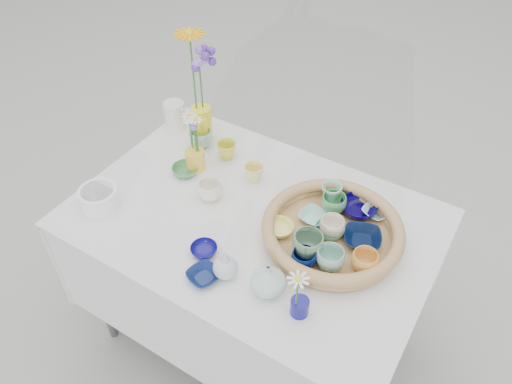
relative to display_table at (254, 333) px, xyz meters
The scene contains 34 objects.
ground 0.00m from the display_table, ahead, with size 80.00×80.00×0.00m, color #A5A5A1.
display_table is the anchor object (origin of this frame).
wicker_tray 0.85m from the display_table, 10.12° to the left, with size 0.47×0.47×0.08m, color olive, non-canonical shape.
tray_ceramic_0 0.88m from the display_table, 32.75° to the left, with size 0.13×0.13×0.04m, color #060040.
tray_ceramic_1 0.89m from the display_table, 12.09° to the left, with size 0.12×0.12×0.03m, color black.
tray_ceramic_2 0.92m from the display_table, ahead, with size 0.09×0.09×0.07m, color gold.
tray_ceramic_3 0.84m from the display_table, 11.54° to the left, with size 0.10×0.10×0.03m, color #4D9C77.
tray_ceramic_4 0.86m from the display_table, 13.76° to the right, with size 0.10×0.10×0.08m, color slate.
tray_ceramic_5 0.82m from the display_table, 24.12° to the left, with size 0.10×0.10×0.02m, color #92D2C1.
tray_ceramic_6 0.87m from the display_table, 45.49° to the left, with size 0.07×0.07×0.07m, color #ABDBC3.
tray_ceramic_7 0.86m from the display_table, 11.44° to the left, with size 0.08×0.08×0.07m, color beige.
tray_ceramic_8 0.90m from the display_table, 31.20° to the left, with size 0.09×0.09×0.02m, color #A0DEF2.
tray_ceramic_9 0.86m from the display_table, 23.64° to the right, with size 0.08×0.08×0.06m, color #000E40.
tray_ceramic_10 0.81m from the display_table, 12.48° to the right, with size 0.10×0.10×0.03m, color #F6FA78.
tray_ceramic_11 0.89m from the display_table, 12.30° to the right, with size 0.09×0.09×0.07m, color #85BBA8.
tray_ceramic_12 0.86m from the display_table, 34.33° to the left, with size 0.09×0.09×0.07m, color #489459.
loose_ceramic_0 0.87m from the display_table, 139.47° to the left, with size 0.08×0.08×0.07m, color gold.
loose_ceramic_1 0.82m from the display_table, 120.90° to the left, with size 0.07×0.07×0.07m, color #F0E074.
loose_ceramic_2 0.86m from the display_table, 169.80° to the left, with size 0.10×0.10×0.03m, color #438C4F.
loose_ceramic_3 0.82m from the display_table, behind, with size 0.09×0.09×0.07m, color white.
loose_ceramic_4 0.81m from the display_table, 102.55° to the right, with size 0.09×0.09×0.03m, color navy.
loose_ceramic_5 0.93m from the display_table, 149.34° to the left, with size 0.10×0.10×0.08m, color #9BC1BC.
loose_ceramic_6 0.84m from the display_table, 88.12° to the right, with size 0.10×0.10×0.02m, color #0D1D4D.
fluted_bowl 0.97m from the display_table, 154.53° to the right, with size 0.14×0.14×0.07m, color white, non-canonical shape.
bud_vase_paleblue 0.87m from the display_table, 76.48° to the right, with size 0.08×0.08×0.12m, color silver, non-canonical shape.
bud_vase_seafoam 0.88m from the display_table, 49.84° to the right, with size 0.11×0.11×0.11m, color #B1D6C5.
bud_vase_cobalt 0.90m from the display_table, 38.89° to the right, with size 0.06×0.06×0.06m, color navy.
single_daisy 0.97m from the display_table, 40.86° to the right, with size 0.07×0.07×0.13m, color white, non-canonical shape.
tall_vase_yellow 0.98m from the display_table, 146.39° to the left, with size 0.08×0.08×0.15m, color yellow.
gerbera 1.19m from the display_table, 148.13° to the left, with size 0.13×0.13×0.33m, color #FF9D07, non-canonical shape.
hydrangea 1.14m from the display_table, 145.25° to the left, with size 0.08×0.08×0.29m, color #59319F, non-canonical shape.
white_pitcher 1.04m from the display_table, 153.39° to the left, with size 0.12×0.09×0.12m, color silver, non-canonical shape.
daisy_cup 0.88m from the display_table, 161.62° to the left, with size 0.08×0.08×0.08m, color yellow.
daisy_posy 1.00m from the display_table, 160.36° to the left, with size 0.08×0.08×0.17m, color white, non-canonical shape.
Camera 1 is at (0.65, -1.04, 2.03)m, focal length 35.00 mm.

